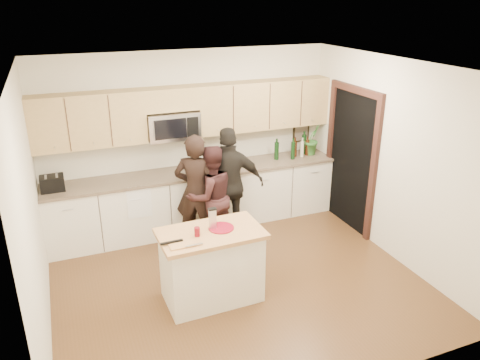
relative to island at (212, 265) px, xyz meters
name	(u,v)px	position (x,y,z in m)	size (l,w,h in m)	color
floor	(238,281)	(0.41, 0.21, -0.45)	(4.50, 4.50, 0.00)	#52341C
room_shell	(237,153)	(0.41, 0.21, 1.28)	(4.52, 4.02, 2.71)	beige
back_cabinetry	(198,198)	(0.41, 1.90, 0.02)	(4.50, 0.66, 0.94)	silver
upper_cabinetry	(194,110)	(0.45, 2.04, 1.39)	(4.50, 0.33, 0.75)	tan
microwave	(172,125)	(0.10, 2.00, 1.20)	(0.76, 0.41, 0.40)	silver
doorway	(351,155)	(2.64, 1.11, 0.70)	(0.06, 1.25, 2.20)	black
framed_picture	(301,131)	(2.36, 2.19, 0.83)	(0.30, 0.03, 0.38)	black
dish_towel	(137,192)	(-0.54, 1.71, 0.35)	(0.34, 0.60, 0.48)	white
island	(212,265)	(0.00, 0.00, 0.00)	(1.21, 0.72, 0.90)	silver
red_plate	(221,228)	(0.14, 0.03, 0.45)	(0.30, 0.30, 0.02)	maroon
box_grater	(212,218)	(0.04, 0.06, 0.59)	(0.09, 0.06, 0.25)	silver
drink_glass	(197,232)	(-0.17, -0.04, 0.50)	(0.06, 0.06, 0.11)	maroon
cutting_board	(181,244)	(-0.40, -0.17, 0.45)	(0.27, 0.19, 0.02)	tan
tongs	(172,242)	(-0.49, -0.12, 0.47)	(0.25, 0.03, 0.02)	black
knife	(194,245)	(-0.27, -0.26, 0.47)	(0.20, 0.02, 0.01)	silver
toaster	(52,183)	(-1.64, 1.88, 0.59)	(0.31, 0.24, 0.21)	black
bottle_cluster	(296,146)	(2.12, 1.91, 0.66)	(0.64, 0.25, 0.39)	black
orchid	(312,139)	(2.43, 1.93, 0.74)	(0.28, 0.23, 0.52)	#37752E
woman_left	(196,191)	(0.23, 1.34, 0.38)	(0.61, 0.40, 1.68)	black
woman_center	(211,197)	(0.42, 1.27, 0.30)	(0.73, 0.57, 1.51)	black
woman_right	(229,185)	(0.74, 1.34, 0.40)	(1.01, 0.42, 1.72)	black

